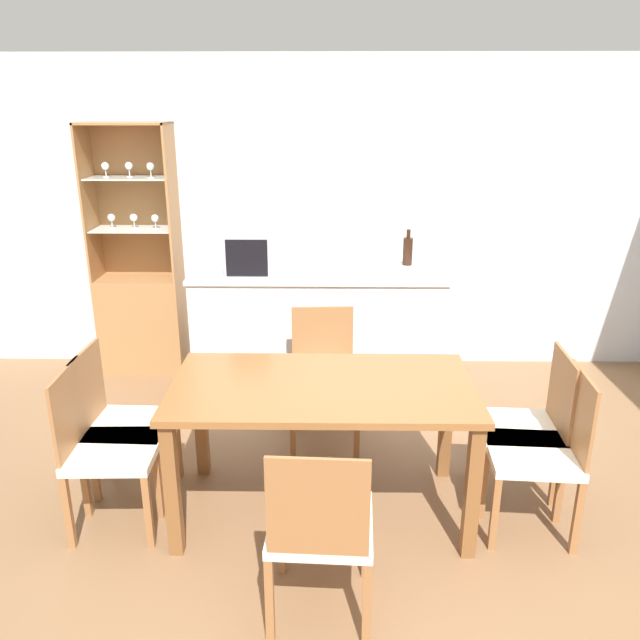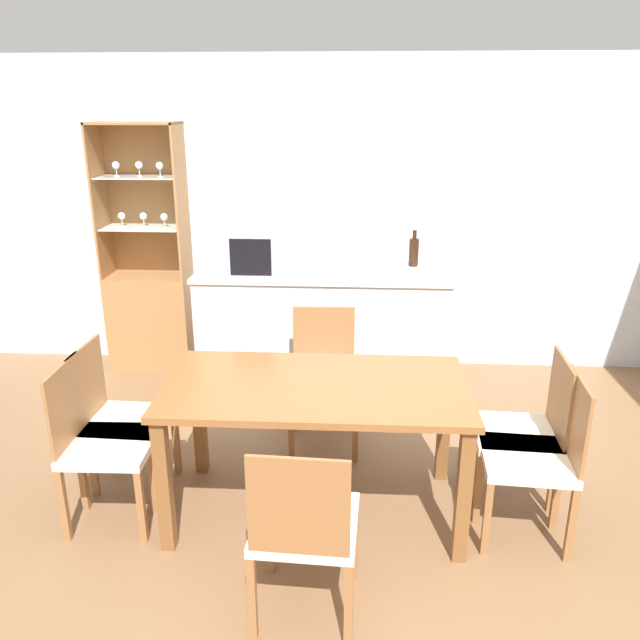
{
  "view_description": "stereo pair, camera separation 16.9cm",
  "coord_description": "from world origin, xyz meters",
  "px_view_note": "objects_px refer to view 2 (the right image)",
  "views": [
    {
      "loc": [
        -0.22,
        -2.56,
        2.17
      ],
      "look_at": [
        -0.27,
        1.17,
        0.88
      ],
      "focal_mm": 35.0,
      "sensor_mm": 36.0,
      "label": 1
    },
    {
      "loc": [
        -0.05,
        -2.55,
        2.17
      ],
      "look_at": [
        -0.27,
        1.17,
        0.88
      ],
      "focal_mm": 35.0,
      "sensor_mm": 36.0,
      "label": 2
    }
  ],
  "objects_px": {
    "dining_chair_side_left_near": "(102,443)",
    "microwave": "(263,252)",
    "dining_chair_head_far": "(324,378)",
    "dining_chair_side_right_far": "(524,432)",
    "wine_bottle": "(414,251)",
    "dining_chair_side_right_near": "(537,456)",
    "dining_chair_side_left_far": "(119,420)",
    "dining_chair_head_near": "(304,527)",
    "display_cabinet": "(151,300)",
    "dining_table": "(316,402)"
  },
  "relations": [
    {
      "from": "dining_chair_side_right_near",
      "to": "dining_table",
      "type": "bearing_deg",
      "value": 87.61
    },
    {
      "from": "dining_chair_side_right_near",
      "to": "microwave",
      "type": "relative_size",
      "value": 1.96
    },
    {
      "from": "dining_chair_head_near",
      "to": "dining_chair_side_right_far",
      "type": "xyz_separation_m",
      "value": [
        1.14,
        0.89,
        0.0
      ]
    },
    {
      "from": "display_cabinet",
      "to": "dining_table",
      "type": "xyz_separation_m",
      "value": [
        1.55,
        -2.0,
        0.08
      ]
    },
    {
      "from": "dining_chair_side_right_near",
      "to": "dining_chair_head_near",
      "type": "bearing_deg",
      "value": 123.18
    },
    {
      "from": "dining_chair_head_near",
      "to": "microwave",
      "type": "relative_size",
      "value": 1.96
    },
    {
      "from": "dining_chair_side_right_near",
      "to": "dining_chair_side_right_far",
      "type": "distance_m",
      "value": 0.26
    },
    {
      "from": "display_cabinet",
      "to": "dining_chair_side_right_far",
      "type": "bearing_deg",
      "value": -34.93
    },
    {
      "from": "dining_chair_side_right_far",
      "to": "dining_chair_side_left_far",
      "type": "bearing_deg",
      "value": 93.21
    },
    {
      "from": "dining_table",
      "to": "dining_chair_side_left_near",
      "type": "bearing_deg",
      "value": -173.57
    },
    {
      "from": "display_cabinet",
      "to": "microwave",
      "type": "distance_m",
      "value": 1.33
    },
    {
      "from": "wine_bottle",
      "to": "display_cabinet",
      "type": "bearing_deg",
      "value": 171.87
    },
    {
      "from": "dining_table",
      "to": "dining_chair_head_far",
      "type": "xyz_separation_m",
      "value": [
        -0.0,
        0.77,
        -0.21
      ]
    },
    {
      "from": "dining_table",
      "to": "display_cabinet",
      "type": "bearing_deg",
      "value": 127.71
    },
    {
      "from": "dining_chair_head_far",
      "to": "microwave",
      "type": "bearing_deg",
      "value": -57.72
    },
    {
      "from": "dining_chair_side_right_near",
      "to": "microwave",
      "type": "distance_m",
      "value": 2.37
    },
    {
      "from": "dining_chair_head_near",
      "to": "dining_chair_head_far",
      "type": "relative_size",
      "value": 1.0
    },
    {
      "from": "dining_chair_side_left_far",
      "to": "microwave",
      "type": "bearing_deg",
      "value": 155.35
    },
    {
      "from": "dining_table",
      "to": "microwave",
      "type": "relative_size",
      "value": 3.47
    },
    {
      "from": "dining_table",
      "to": "dining_chair_side_left_far",
      "type": "bearing_deg",
      "value": 173.56
    },
    {
      "from": "dining_chair_head_far",
      "to": "dining_chair_side_right_far",
      "type": "xyz_separation_m",
      "value": [
        1.14,
        -0.64,
        0.0
      ]
    },
    {
      "from": "display_cabinet",
      "to": "dining_chair_side_left_far",
      "type": "height_order",
      "value": "display_cabinet"
    },
    {
      "from": "display_cabinet",
      "to": "dining_chair_side_left_near",
      "type": "bearing_deg",
      "value": -79.17
    },
    {
      "from": "display_cabinet",
      "to": "dining_chair_side_right_far",
      "type": "distance_m",
      "value": 3.28
    },
    {
      "from": "dining_chair_side_right_near",
      "to": "wine_bottle",
      "type": "xyz_separation_m",
      "value": [
        -0.51,
        1.82,
        0.65
      ]
    },
    {
      "from": "dining_table",
      "to": "dining_chair_head_far",
      "type": "distance_m",
      "value": 0.79
    },
    {
      "from": "dining_chair_head_near",
      "to": "microwave",
      "type": "bearing_deg",
      "value": 105.02
    },
    {
      "from": "dining_chair_side_right_far",
      "to": "wine_bottle",
      "type": "distance_m",
      "value": 1.77
    },
    {
      "from": "display_cabinet",
      "to": "dining_chair_side_right_near",
      "type": "distance_m",
      "value": 3.44
    },
    {
      "from": "dining_chair_side_left_near",
      "to": "wine_bottle",
      "type": "height_order",
      "value": "wine_bottle"
    },
    {
      "from": "microwave",
      "to": "dining_chair_side_right_far",
      "type": "bearing_deg",
      "value": -39.2
    },
    {
      "from": "dining_chair_head_far",
      "to": "microwave",
      "type": "xyz_separation_m",
      "value": [
        -0.48,
        0.68,
        0.69
      ]
    },
    {
      "from": "dining_chair_side_left_far",
      "to": "wine_bottle",
      "type": "relative_size",
      "value": 3.29
    },
    {
      "from": "dining_chair_side_right_near",
      "to": "wine_bottle",
      "type": "relative_size",
      "value": 3.29
    },
    {
      "from": "dining_chair_side_left_far",
      "to": "dining_chair_head_near",
      "type": "bearing_deg",
      "value": 53.79
    },
    {
      "from": "dining_chair_side_left_far",
      "to": "microwave",
      "type": "relative_size",
      "value": 1.96
    },
    {
      "from": "display_cabinet",
      "to": "dining_chair_side_right_near",
      "type": "xyz_separation_m",
      "value": [
        2.69,
        -2.13,
        -0.13
      ]
    },
    {
      "from": "microwave",
      "to": "wine_bottle",
      "type": "relative_size",
      "value": 1.68
    },
    {
      "from": "dining_chair_head_near",
      "to": "dining_chair_head_far",
      "type": "bearing_deg",
      "value": 92.8
    },
    {
      "from": "dining_chair_side_left_near",
      "to": "dining_chair_side_right_near",
      "type": "relative_size",
      "value": 1.0
    },
    {
      "from": "dining_chair_side_left_near",
      "to": "microwave",
      "type": "xyz_separation_m",
      "value": [
        0.66,
        1.58,
        0.69
      ]
    },
    {
      "from": "dining_chair_side_left_far",
      "to": "dining_chair_head_far",
      "type": "bearing_deg",
      "value": 121.13
    },
    {
      "from": "dining_table",
      "to": "microwave",
      "type": "distance_m",
      "value": 1.6
    },
    {
      "from": "dining_chair_side_left_near",
      "to": "microwave",
      "type": "height_order",
      "value": "microwave"
    },
    {
      "from": "display_cabinet",
      "to": "dining_chair_head_far",
      "type": "height_order",
      "value": "display_cabinet"
    },
    {
      "from": "dining_chair_head_far",
      "to": "dining_chair_side_left_near",
      "type": "relative_size",
      "value": 1.0
    },
    {
      "from": "dining_chair_side_left_far",
      "to": "dining_chair_side_right_far",
      "type": "height_order",
      "value": "same"
    },
    {
      "from": "dining_chair_side_left_far",
      "to": "dining_chair_side_right_near",
      "type": "bearing_deg",
      "value": 85.44
    },
    {
      "from": "dining_chair_side_right_near",
      "to": "microwave",
      "type": "height_order",
      "value": "microwave"
    },
    {
      "from": "dining_chair_head_near",
      "to": "wine_bottle",
      "type": "bearing_deg",
      "value": 78.29
    }
  ]
}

